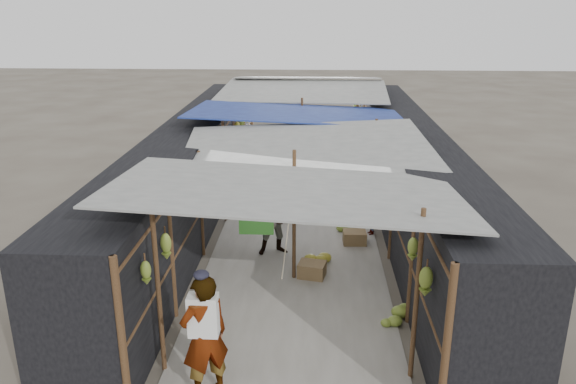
% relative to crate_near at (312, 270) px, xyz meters
% --- Properties ---
extents(ground, '(80.00, 80.00, 0.00)m').
position_rel_crate_near_xyz_m(ground, '(-0.35, -3.05, -0.15)').
color(ground, '#6B6356').
rests_on(ground, ground).
extents(aisle_slab, '(3.60, 16.00, 0.02)m').
position_rel_crate_near_xyz_m(aisle_slab, '(-0.35, 3.45, -0.14)').
color(aisle_slab, '#9E998E').
rests_on(aisle_slab, ground).
extents(stall_left, '(1.40, 15.00, 2.30)m').
position_rel_crate_near_xyz_m(stall_left, '(-3.05, 3.45, 1.00)').
color(stall_left, black).
rests_on(stall_left, ground).
extents(stall_right, '(1.40, 15.00, 2.30)m').
position_rel_crate_near_xyz_m(stall_right, '(2.35, 3.45, 1.00)').
color(stall_right, black).
rests_on(stall_right, ground).
extents(crate_near, '(0.59, 0.51, 0.31)m').
position_rel_crate_near_xyz_m(crate_near, '(0.00, 0.00, 0.00)').
color(crate_near, olive).
rests_on(crate_near, ground).
extents(crate_mid, '(0.52, 0.42, 0.30)m').
position_rel_crate_near_xyz_m(crate_mid, '(0.95, 1.67, -0.00)').
color(crate_mid, olive).
rests_on(crate_mid, ground).
extents(crate_back, '(0.51, 0.46, 0.26)m').
position_rel_crate_near_xyz_m(crate_back, '(-0.64, 6.16, -0.02)').
color(crate_back, olive).
rests_on(crate_back, ground).
extents(black_basin, '(0.56, 0.56, 0.17)m').
position_rel_crate_near_xyz_m(black_basin, '(1.35, 4.11, -0.07)').
color(black_basin, black).
rests_on(black_basin, ground).
extents(vendor_elderly, '(0.79, 0.72, 1.81)m').
position_rel_crate_near_xyz_m(vendor_elderly, '(-1.42, -3.55, 0.75)').
color(vendor_elderly, white).
rests_on(vendor_elderly, ground).
extents(shopper_blue, '(0.94, 0.81, 1.67)m').
position_rel_crate_near_xyz_m(shopper_blue, '(-0.76, 1.08, 0.68)').
color(shopper_blue, '#2158A8').
rests_on(shopper_blue, ground).
extents(vendor_seated, '(0.47, 0.65, 0.90)m').
position_rel_crate_near_xyz_m(vendor_seated, '(1.35, 2.24, 0.29)').
color(vendor_seated, '#4B4541').
rests_on(vendor_seated, ground).
extents(market_canopy, '(5.62, 15.20, 2.77)m').
position_rel_crate_near_xyz_m(market_canopy, '(-0.32, 3.78, 2.25)').
color(market_canopy, brown).
rests_on(market_canopy, ground).
extents(hanging_bananas, '(3.95, 13.98, 0.86)m').
position_rel_crate_near_xyz_m(hanging_bananas, '(-0.39, 3.89, 1.48)').
color(hanging_bananas, olive).
rests_on(hanging_bananas, ground).
extents(floor_bananas, '(3.78, 10.16, 0.31)m').
position_rel_crate_near_xyz_m(floor_bananas, '(0.30, 3.60, -0.01)').
color(floor_bananas, '#A69C2A').
rests_on(floor_bananas, ground).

